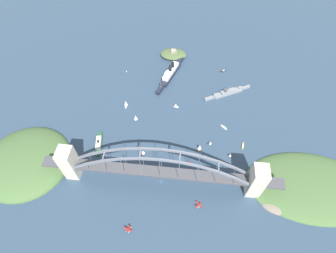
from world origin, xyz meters
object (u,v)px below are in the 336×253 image
at_px(small_boat_1, 136,118).
at_px(channel_marker_buoy, 189,162).
at_px(seaplane_second_in_formation, 198,205).
at_px(small_boat_7, 230,155).
at_px(small_boat_2, 127,72).
at_px(fort_island_mid_harbor, 173,54).
at_px(small_boat_0, 126,103).
at_px(naval_cruiser, 227,92).
at_px(harbor_ferry_steamer, 99,143).
at_px(small_boat_8, 143,152).
at_px(small_boat_3, 224,127).
at_px(ocean_liner, 171,73).
at_px(seaplane_taxiing_near_bridge, 128,229).
at_px(small_boat_5, 243,146).
at_px(harbor_arch_bridge, 161,171).
at_px(small_boat_4, 223,71).
at_px(small_boat_10, 176,105).
at_px(small_boat_6, 210,143).
at_px(small_boat_9, 200,147).

relative_size(small_boat_1, channel_marker_buoy, 3.95).
distance_m(seaplane_second_in_formation, small_boat_7, 81.24).
xyz_separation_m(small_boat_2, small_boat_7, (169.22, -148.26, 2.48)).
xyz_separation_m(fort_island_mid_harbor, small_boat_0, (-60.82, -124.46, 0.76)).
relative_size(naval_cruiser, harbor_ferry_steamer, 1.90).
bearing_deg(fort_island_mid_harbor, small_boat_8, -95.88).
height_order(seaplane_second_in_formation, small_boat_3, seaplane_second_in_formation).
relative_size(ocean_liner, fort_island_mid_harbor, 2.15).
relative_size(seaplane_taxiing_near_bridge, small_boat_5, 0.87).
distance_m(small_boat_0, small_boat_7, 171.64).
bearing_deg(small_boat_2, small_boat_8, -70.90).
height_order(naval_cruiser, small_boat_3, naval_cruiser).
height_order(small_boat_0, small_boat_3, small_boat_0).
height_order(small_boat_5, small_boat_8, small_boat_8).
height_order(ocean_liner, small_boat_1, ocean_liner).
bearing_deg(small_boat_1, seaplane_taxiing_near_bridge, -82.87).
xyz_separation_m(harbor_ferry_steamer, small_boat_1, (42.87, 47.57, 2.51)).
bearing_deg(small_boat_0, naval_cruiser, 14.94).
height_order(harbor_arch_bridge, small_boat_4, harbor_arch_bridge).
distance_m(seaplane_second_in_formation, small_boat_5, 106.19).
bearing_deg(ocean_liner, small_boat_5, -49.34).
height_order(small_boat_2, small_boat_10, small_boat_10).
xyz_separation_m(small_boat_8, small_boat_10, (35.97, 86.63, 0.22)).
bearing_deg(small_boat_1, small_boat_7, -19.64).
bearing_deg(small_boat_6, small_boat_9, -146.17).
height_order(fort_island_mid_harbor, small_boat_10, fort_island_mid_harbor).
height_order(small_boat_0, small_boat_2, small_boat_0).
xyz_separation_m(harbor_arch_bridge, naval_cruiser, (85.76, 160.32, -24.49)).
relative_size(harbor_arch_bridge, small_boat_9, 24.80).
bearing_deg(small_boat_4, small_boat_8, -122.01).
bearing_deg(fort_island_mid_harbor, small_boat_4, -19.22).
relative_size(fort_island_mid_harbor, seaplane_taxiing_near_bridge, 4.54).
xyz_separation_m(small_boat_3, small_boat_7, (6.75, -47.14, 2.40)).
bearing_deg(small_boat_5, seaplane_taxiing_near_bridge, -136.89).
bearing_deg(seaplane_second_in_formation, small_boat_7, 61.27).
relative_size(harbor_arch_bridge, small_boat_3, 31.24).
bearing_deg(small_boat_0, small_boat_2, 100.95).
relative_size(small_boat_5, small_boat_9, 1.00).
bearing_deg(small_boat_4, small_boat_2, -173.23).
distance_m(fort_island_mid_harbor, small_boat_7, 219.62).
height_order(small_boat_8, channel_marker_buoy, small_boat_8).
xyz_separation_m(harbor_arch_bridge, small_boat_5, (104.55, 63.30, -26.67)).
bearing_deg(small_boat_5, ocean_liner, 130.66).
distance_m(harbor_arch_bridge, fort_island_mid_harbor, 244.78).
xyz_separation_m(harbor_arch_bridge, small_boat_3, (79.54, 92.27, -26.63)).
bearing_deg(small_boat_1, small_boat_10, 28.99).
bearing_deg(small_boat_3, small_boat_4, 89.50).
xyz_separation_m(seaplane_taxiing_near_bridge, small_boat_6, (89.29, 123.85, 1.04)).
bearing_deg(seaplane_taxiing_near_bridge, small_boat_8, 89.82).
height_order(fort_island_mid_harbor, small_boat_3, fort_island_mid_harbor).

